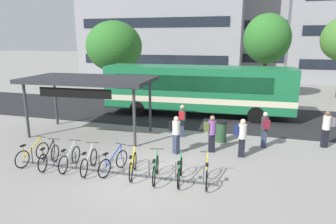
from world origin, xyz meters
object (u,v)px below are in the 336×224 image
Objects in this scene: parked_bicycle_silver_2 at (70,159)px; transit_shelter at (88,81)px; parked_bicycle_yellow_0 at (33,154)px; commuter_navy_pack_2 at (241,135)px; city_bus at (198,89)px; parked_bicycle_green_7 at (180,171)px; parked_bicycle_yellow_8 at (207,173)px; trash_bin at (221,131)px; parked_bicycle_yellow_5 at (133,165)px; commuter_maroon_pack_5 at (265,127)px; street_tree_2 at (114,46)px; commuter_black_pack_3 at (176,132)px; commuter_olive_pack_1 at (211,131)px; street_tree_0 at (267,39)px; commuter_red_pack_4 at (182,119)px; parked_bicycle_silver_3 at (89,162)px; commuter_grey_pack_0 at (327,127)px; parked_bicycle_black_1 at (49,157)px; parked_bicycle_blue_4 at (113,163)px; parked_bicycle_green_6 at (156,170)px.

parked_bicycle_silver_2 is 0.26× the size of transit_shelter.
commuter_navy_pack_2 is at bearing -61.99° from parked_bicycle_yellow_0.
city_bus is 7.09× the size of parked_bicycle_green_7.
parked_bicycle_silver_2 is at bearing 84.31° from parked_bicycle_yellow_8.
parked_bicycle_yellow_5 is at bearing -119.68° from trash_bin.
street_tree_2 is at bearing 35.68° from commuter_maroon_pack_5.
parked_bicycle_silver_2 is 4.49m from commuter_black_pack_3.
commuter_navy_pack_2 reaches higher than parked_bicycle_green_7.
street_tree_2 is (-10.84, 12.90, 3.30)m from commuter_olive_pack_1.
parked_bicycle_silver_2 is 18.88m from street_tree_0.
street_tree_0 reaches higher than transit_shelter.
transit_shelter is at bearing 2.90° from parked_bicycle_yellow_0.
commuter_black_pack_3 is at bearing -55.98° from parked_bicycle_yellow_0.
trash_bin is (6.72, 0.73, -2.30)m from transit_shelter.
parked_bicycle_yellow_5 is 1.00× the size of commuter_maroon_pack_5.
commuter_navy_pack_2 is 18.21m from street_tree_2.
commuter_red_pack_4 is (-3.05, 1.96, 0.00)m from commuter_navy_pack_2.
parked_bicycle_silver_3 is at bearing 80.27° from parked_bicycle_yellow_5.
street_tree_2 reaches higher than transit_shelter.
street_tree_0 is at bearing -30.38° from parked_bicycle_yellow_5.
parked_bicycle_green_7 is 3.33m from commuter_olive_pack_1.
parked_bicycle_yellow_8 is 0.99× the size of commuter_grey_pack_0.
parked_bicycle_black_1 is at bearing -162.20° from commuter_navy_pack_2.
parked_bicycle_yellow_8 is at bearing -98.05° from parked_bicycle_black_1.
street_tree_0 is at bearing -31.17° from parked_bicycle_silver_3.
parked_bicycle_blue_4 is at bearing 155.09° from commuter_red_pack_4.
commuter_olive_pack_1 is at bearing -62.80° from parked_bicycle_silver_2.
parked_bicycle_yellow_8 is at bearing -80.25° from city_bus.
transit_shelter reaches higher than parked_bicycle_yellow_8.
commuter_navy_pack_2 reaches higher than parked_bicycle_silver_2.
parked_bicycle_yellow_0 is 12.95m from commuter_grey_pack_0.
trash_bin is at bearing -45.71° from street_tree_2.
transit_shelter is at bearing 31.08° from parked_bicycle_yellow_5.
commuter_olive_pack_1 is at bearing -9.65° from transit_shelter.
parked_bicycle_yellow_8 is (2.72, 0.10, 0.00)m from parked_bicycle_yellow_5.
commuter_olive_pack_1 is at bearing -60.83° from parked_bicycle_silver_3.
parked_bicycle_silver_3 is 1.01× the size of commuter_black_pack_3.
commuter_black_pack_3 is at bearing -21.54° from parked_bicycle_blue_4.
parked_bicycle_green_6 is at bearing -82.99° from parked_bicycle_yellow_0.
parked_bicycle_blue_4 is 3.16m from commuter_black_pack_3.
street_tree_0 reaches higher than street_tree_2.
commuter_olive_pack_1 is (4.14, 3.35, 0.57)m from parked_bicycle_silver_3.
parked_bicycle_green_6 is at bearing -42.42° from transit_shelter.
parked_bicycle_green_6 and parked_bicycle_yellow_8 have the same top height.
parked_bicycle_green_6 is (1.72, -0.13, 0.00)m from parked_bicycle_blue_4.
street_tree_0 is (3.92, 16.77, 4.54)m from parked_bicycle_green_6.
parked_bicycle_green_6 is at bearing 87.23° from parked_bicycle_green_7.
parked_bicycle_silver_2 is 1.02× the size of commuter_maroon_pack_5.
parked_bicycle_yellow_5 is 6.51m from commuter_maroon_pack_5.
commuter_red_pack_4 reaches higher than commuter_olive_pack_1.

